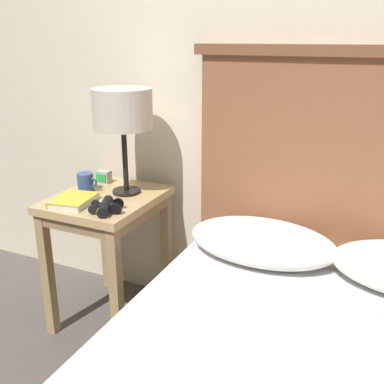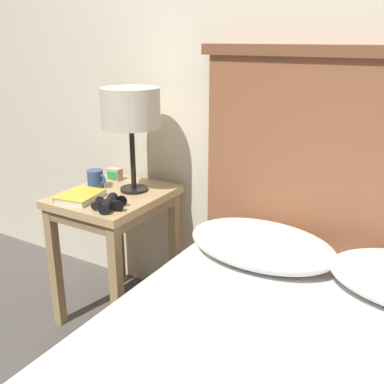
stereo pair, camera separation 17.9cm
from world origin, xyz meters
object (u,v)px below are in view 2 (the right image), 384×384
binoculars_pair (109,203)px  alarm_clock (115,174)px  nightstand (115,213)px  coffee_mug (96,179)px  book_on_nightstand (80,196)px  table_lamp (131,110)px

binoculars_pair → alarm_clock: (-0.24, 0.32, 0.01)m
nightstand → alarm_clock: (-0.13, 0.16, 0.13)m
nightstand → coffee_mug: bearing=170.0°
book_on_nightstand → alarm_clock: 0.31m
table_lamp → alarm_clock: (-0.19, 0.08, -0.35)m
book_on_nightstand → binoculars_pair: binoculars_pair is taller
nightstand → coffee_mug: coffee_mug is taller
alarm_clock → table_lamp: bearing=-24.0°
binoculars_pair → coffee_mug: bearing=142.5°
table_lamp → binoculars_pair: 0.43m
table_lamp → nightstand: bearing=-128.6°
binoculars_pair → coffee_mug: (-0.24, 0.18, 0.02)m
table_lamp → alarm_clock: table_lamp is taller
book_on_nightstand → coffee_mug: size_ratio=2.08×
binoculars_pair → table_lamp: bearing=102.4°
nightstand → book_on_nightstand: book_on_nightstand is taller
table_lamp → book_on_nightstand: size_ratio=2.23×
book_on_nightstand → table_lamp: bearing=59.2°
coffee_mug → binoculars_pair: bearing=-37.5°
nightstand → alarm_clock: size_ratio=9.08×
book_on_nightstand → nightstand: bearing=64.0°
book_on_nightstand → alarm_clock: (-0.05, 0.30, 0.02)m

